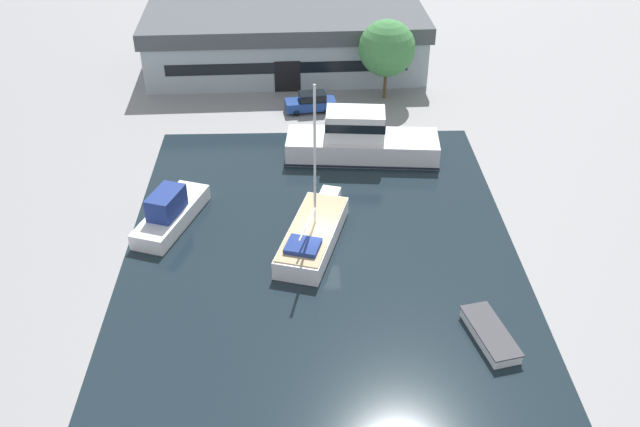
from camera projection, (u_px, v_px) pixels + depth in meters
The scene contains 9 objects.
ground_plane at pixel (321, 247), 46.06m from camera, with size 440.00×440.00×0.00m, color gray.
water_canal at pixel (321, 247), 46.06m from camera, with size 25.06×32.29×0.01m, color black.
warehouse_building at pixel (286, 42), 69.12m from camera, with size 27.33×11.65×5.71m.
quay_tree_near_building at pixel (387, 48), 62.60m from camera, with size 5.01×5.01×7.26m.
parked_car at pixel (311, 102), 62.43m from camera, with size 4.57×2.30×1.73m.
sailboat_moored at pixel (313, 233), 46.10m from camera, with size 5.09×9.76×10.88m.
motor_cruiser at pixel (360, 141), 55.26m from camera, with size 12.12×4.77×3.92m.
small_dinghy at pixel (490, 334), 38.81m from camera, with size 2.65×4.77×0.67m.
cabin_boat at pixel (170, 212), 47.77m from camera, with size 4.58×7.63×2.66m.
Camera 1 is at (-1.13, -37.10, 27.36)m, focal length 40.00 mm.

